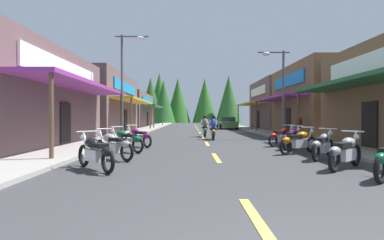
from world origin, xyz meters
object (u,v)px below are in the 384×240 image
motorcycle_parked_left_3 (138,137)px  motorcycle_parked_left_2 (125,140)px  motorcycle_parked_right_3 (298,141)px  motorcycle_parked_left_0 (95,152)px  motorcycle_parked_left_1 (113,145)px  rider_cruising_trailing (205,128)px  rider_cruising_lead (213,129)px  pedestrian_by_shop (299,124)px  motorcycle_parked_right_4 (292,138)px  parked_car_curbside (227,123)px  motorcycle_parked_right_1 (345,151)px  motorcycle_parked_right_2 (323,145)px  motorcycle_parked_right_5 (282,136)px  streetlamp_left (127,72)px  streetlamp_right (278,81)px

motorcycle_parked_left_3 → motorcycle_parked_left_2: bearing=131.6°
motorcycle_parked_right_3 → motorcycle_parked_left_0: same height
motorcycle_parked_left_1 → rider_cruising_trailing: rider_cruising_trailing is taller
motorcycle_parked_right_3 → rider_cruising_trailing: rider_cruising_trailing is taller
rider_cruising_lead → pedestrian_by_shop: (5.80, 1.04, 0.28)m
motorcycle_parked_right_3 → motorcycle_parked_right_4: 1.74m
rider_cruising_lead → parked_car_curbside: size_ratio=0.49×
motorcycle_parked_right_1 → motorcycle_parked_left_1: same height
motorcycle_parked_right_1 → motorcycle_parked_right_2: (0.24, 1.91, 0.00)m
motorcycle_parked_right_3 → motorcycle_parked_left_1: 6.92m
motorcycle_parked_right_2 → motorcycle_parked_right_5: bearing=40.5°
streetlamp_left → motorcycle_parked_right_3: size_ratio=3.41×
motorcycle_parked_right_2 → motorcycle_parked_right_5: size_ratio=0.96×
streetlamp_right → motorcycle_parked_right_2: size_ratio=3.35×
motorcycle_parked_right_4 → rider_cruising_trailing: size_ratio=0.80×
parked_car_curbside → motorcycle_parked_right_1: bearing=177.1°
motorcycle_parked_left_1 → parked_car_curbside: parked_car_curbside is taller
motorcycle_parked_right_2 → motorcycle_parked_right_3: bearing=51.8°
motorcycle_parked_left_2 → motorcycle_parked_left_3: size_ratio=1.11×
motorcycle_parked_right_4 → pedestrian_by_shop: (2.75, 6.69, 0.45)m
motorcycle_parked_left_2 → rider_cruising_trailing: (3.69, 9.23, 0.17)m
motorcycle_parked_left_1 → rider_cruising_trailing: 11.96m
streetlamp_left → motorcycle_parked_left_0: bearing=-82.8°
rider_cruising_trailing → motorcycle_parked_right_5: bearing=-152.7°
motorcycle_parked_right_5 → motorcycle_parked_left_2: (-7.12, -2.41, 0.00)m
motorcycle_parked_left_3 → pedestrian_by_shop: (9.75, 5.57, 0.45)m
rider_cruising_trailing → pedestrian_by_shop: pedestrian_by_shop is taller
rider_cruising_lead → motorcycle_parked_left_2: bearing=150.9°
rider_cruising_lead → parked_car_curbside: bearing=-7.6°
streetlamp_left → motorcycle_parked_right_2: streetlamp_left is taller
motorcycle_parked_right_2 → motorcycle_parked_right_3: same height
motorcycle_parked_left_1 → streetlamp_right: bearing=-91.7°
motorcycle_parked_right_2 → motorcycle_parked_left_2: bearing=114.1°
pedestrian_by_shop → rider_cruising_trailing: bearing=50.7°
motorcycle_parked_right_1 → rider_cruising_trailing: size_ratio=0.77×
streetlamp_right → motorcycle_parked_right_2: 9.68m
rider_cruising_lead → pedestrian_by_shop: size_ratio=1.32×
motorcycle_parked_right_5 → motorcycle_parked_left_2: size_ratio=0.99×
motorcycle_parked_left_3 → rider_cruising_trailing: 7.91m
motorcycle_parked_right_3 → motorcycle_parked_left_3: same height
motorcycle_parked_right_4 → motorcycle_parked_left_1: size_ratio=1.01×
streetlamp_right → motorcycle_parked_right_4: bearing=-100.8°
motorcycle_parked_right_2 → motorcycle_parked_right_5: (0.03, 4.55, 0.00)m
motorcycle_parked_left_2 → streetlamp_left: bearing=-41.6°
parked_car_curbside → motorcycle_parked_left_3: bearing=159.3°
motorcycle_parked_left_0 → rider_cruising_lead: 11.57m
motorcycle_parked_right_4 → motorcycle_parked_right_5: 1.36m
motorcycle_parked_right_1 → motorcycle_parked_right_4: 5.11m
motorcycle_parked_left_1 → motorcycle_parked_right_3: bearing=-127.0°
streetlamp_right → motorcycle_parked_right_4: 6.79m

